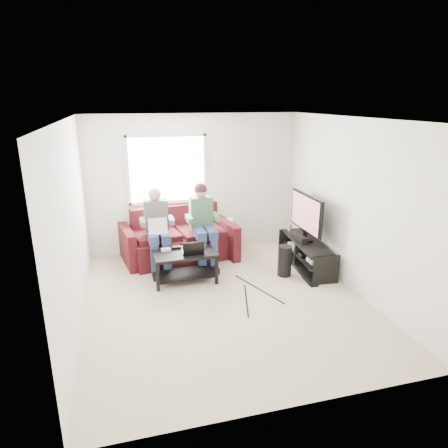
# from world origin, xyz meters

# --- Properties ---
(floor) EXTENTS (4.50, 4.50, 0.00)m
(floor) POSITION_xyz_m (0.00, 0.00, 0.00)
(floor) COLOR #BBAE91
(floor) RESTS_ON ground
(ceiling) EXTENTS (4.50, 4.50, 0.00)m
(ceiling) POSITION_xyz_m (0.00, 0.00, 2.60)
(ceiling) COLOR white
(ceiling) RESTS_ON wall_back
(wall_back) EXTENTS (4.50, 0.00, 4.50)m
(wall_back) POSITION_xyz_m (0.00, 2.25, 1.30)
(wall_back) COLOR silver
(wall_back) RESTS_ON floor
(wall_front) EXTENTS (4.50, 0.00, 4.50)m
(wall_front) POSITION_xyz_m (0.00, -2.25, 1.30)
(wall_front) COLOR silver
(wall_front) RESTS_ON floor
(wall_left) EXTENTS (0.00, 4.50, 4.50)m
(wall_left) POSITION_xyz_m (-2.00, 0.00, 1.30)
(wall_left) COLOR silver
(wall_left) RESTS_ON floor
(wall_right) EXTENTS (0.00, 4.50, 4.50)m
(wall_right) POSITION_xyz_m (2.00, 0.00, 1.30)
(wall_right) COLOR silver
(wall_right) RESTS_ON floor
(window) EXTENTS (1.48, 0.04, 1.28)m
(window) POSITION_xyz_m (-0.50, 2.23, 1.60)
(window) COLOR white
(window) RESTS_ON wall_back
(sofa) EXTENTS (2.12, 1.18, 0.93)m
(sofa) POSITION_xyz_m (-0.41, 1.82, 0.34)
(sofa) COLOR #491214
(sofa) RESTS_ON floor
(person_left) EXTENTS (0.40, 0.71, 1.39)m
(person_left) POSITION_xyz_m (-0.81, 1.45, 0.77)
(person_left) COLOR navy
(person_left) RESTS_ON sofa
(person_right) EXTENTS (0.40, 0.71, 1.44)m
(person_right) POSITION_xyz_m (-0.01, 1.47, 0.83)
(person_right) COLOR navy
(person_right) RESTS_ON sofa
(laptop_silver) EXTENTS (0.37, 0.30, 0.24)m
(laptop_silver) POSITION_xyz_m (-0.81, 1.29, 0.76)
(laptop_silver) COLOR silver
(laptop_silver) RESTS_ON person_left
(coffee_table) EXTENTS (1.02, 0.65, 0.50)m
(coffee_table) POSITION_xyz_m (-0.46, 0.82, 0.37)
(coffee_table) COLOR black
(coffee_table) RESTS_ON floor
(laptop_black) EXTENTS (0.34, 0.24, 0.24)m
(laptop_black) POSITION_xyz_m (-0.34, 0.74, 0.62)
(laptop_black) COLOR black
(laptop_black) RESTS_ON coffee_table
(controller_a) EXTENTS (0.15, 0.10, 0.04)m
(controller_a) POSITION_xyz_m (-0.74, 0.94, 0.52)
(controller_a) COLOR silver
(controller_a) RESTS_ON coffee_table
(controller_b) EXTENTS (0.14, 0.09, 0.04)m
(controller_b) POSITION_xyz_m (-0.56, 1.00, 0.52)
(controller_b) COLOR black
(controller_b) RESTS_ON coffee_table
(controller_c) EXTENTS (0.14, 0.09, 0.04)m
(controller_c) POSITION_xyz_m (-0.16, 0.97, 0.52)
(controller_c) COLOR gray
(controller_c) RESTS_ON coffee_table
(tv_stand) EXTENTS (0.56, 1.49, 0.48)m
(tv_stand) POSITION_xyz_m (1.70, 0.81, 0.22)
(tv_stand) COLOR black
(tv_stand) RESTS_ON floor
(tv) EXTENTS (0.12, 1.10, 0.81)m
(tv) POSITION_xyz_m (1.70, 0.91, 0.94)
(tv) COLOR black
(tv) RESTS_ON tv_stand
(soundbar) EXTENTS (0.12, 0.50, 0.10)m
(soundbar) POSITION_xyz_m (1.58, 0.91, 0.53)
(soundbar) COLOR black
(soundbar) RESTS_ON tv_stand
(drink_cup) EXTENTS (0.08, 0.08, 0.12)m
(drink_cup) POSITION_xyz_m (1.65, 1.44, 0.54)
(drink_cup) COLOR #9F7444
(drink_cup) RESTS_ON tv_stand
(console_white) EXTENTS (0.30, 0.22, 0.06)m
(console_white) POSITION_xyz_m (1.70, 0.41, 0.29)
(console_white) COLOR silver
(console_white) RESTS_ON tv_stand
(console_grey) EXTENTS (0.34, 0.26, 0.08)m
(console_grey) POSITION_xyz_m (1.70, 1.11, 0.30)
(console_grey) COLOR gray
(console_grey) RESTS_ON tv_stand
(console_black) EXTENTS (0.38, 0.30, 0.07)m
(console_black) POSITION_xyz_m (1.70, 0.76, 0.29)
(console_black) COLOR black
(console_black) RESTS_ON tv_stand
(subwoofer) EXTENTS (0.23, 0.23, 0.52)m
(subwoofer) POSITION_xyz_m (1.19, 0.58, 0.26)
(subwoofer) COLOR black
(subwoofer) RESTS_ON floor
(keyboard_floor) EXTENTS (0.15, 0.41, 0.02)m
(keyboard_floor) POSITION_xyz_m (1.49, 0.23, 0.01)
(keyboard_floor) COLOR black
(keyboard_floor) RESTS_ON floor
(end_table) EXTENTS (0.35, 0.35, 0.63)m
(end_table) POSITION_xyz_m (0.58, 1.99, 0.28)
(end_table) COLOR black
(end_table) RESTS_ON floor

